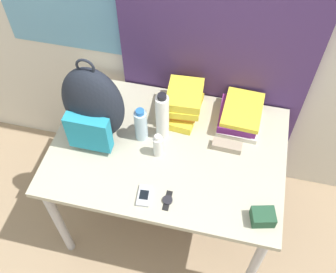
{
  "coord_description": "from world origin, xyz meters",
  "views": [
    {
      "loc": [
        0.27,
        -0.73,
        2.37
      ],
      "look_at": [
        0.0,
        0.41,
        0.84
      ],
      "focal_mm": 42.0,
      "sensor_mm": 36.0,
      "label": 1
    }
  ],
  "objects_px": {
    "book_stack_center": "(240,116)",
    "water_bottle": "(141,125)",
    "sunglasses_case": "(227,146)",
    "cell_phone": "(144,196)",
    "book_stack_left": "(184,102)",
    "sports_bottle": "(162,117)",
    "wristwatch": "(168,200)",
    "camera_pouch": "(263,217)",
    "backpack": "(93,107)",
    "sunscreen_bottle": "(158,146)"
  },
  "relations": [
    {
      "from": "book_stack_center",
      "to": "water_bottle",
      "type": "height_order",
      "value": "water_bottle"
    },
    {
      "from": "sunglasses_case",
      "to": "cell_phone",
      "type": "bearing_deg",
      "value": -132.67
    },
    {
      "from": "book_stack_left",
      "to": "sports_bottle",
      "type": "xyz_separation_m",
      "value": [
        -0.07,
        -0.18,
        0.06
      ]
    },
    {
      "from": "water_bottle",
      "to": "wristwatch",
      "type": "height_order",
      "value": "water_bottle"
    },
    {
      "from": "book_stack_center",
      "to": "camera_pouch",
      "type": "relative_size",
      "value": 2.35
    },
    {
      "from": "backpack",
      "to": "book_stack_left",
      "type": "distance_m",
      "value": 0.49
    },
    {
      "from": "book_stack_center",
      "to": "cell_phone",
      "type": "distance_m",
      "value": 0.67
    },
    {
      "from": "water_bottle",
      "to": "cell_phone",
      "type": "bearing_deg",
      "value": -72.93
    },
    {
      "from": "book_stack_left",
      "to": "sunglasses_case",
      "type": "distance_m",
      "value": 0.33
    },
    {
      "from": "book_stack_left",
      "to": "sunscreen_bottle",
      "type": "distance_m",
      "value": 0.3
    },
    {
      "from": "water_bottle",
      "to": "wristwatch",
      "type": "bearing_deg",
      "value": -57.25
    },
    {
      "from": "backpack",
      "to": "sunscreen_bottle",
      "type": "height_order",
      "value": "backpack"
    },
    {
      "from": "book_stack_left",
      "to": "wristwatch",
      "type": "bearing_deg",
      "value": -85.8
    },
    {
      "from": "sunglasses_case",
      "to": "sunscreen_bottle",
      "type": "bearing_deg",
      "value": -161.56
    },
    {
      "from": "camera_pouch",
      "to": "wristwatch",
      "type": "height_order",
      "value": "camera_pouch"
    },
    {
      "from": "cell_phone",
      "to": "sunglasses_case",
      "type": "distance_m",
      "value": 0.5
    },
    {
      "from": "cell_phone",
      "to": "sunscreen_bottle",
      "type": "bearing_deg",
      "value": 88.92
    },
    {
      "from": "sunglasses_case",
      "to": "camera_pouch",
      "type": "relative_size",
      "value": 1.26
    },
    {
      "from": "sports_bottle",
      "to": "backpack",
      "type": "bearing_deg",
      "value": -166.91
    },
    {
      "from": "sports_bottle",
      "to": "camera_pouch",
      "type": "distance_m",
      "value": 0.67
    },
    {
      "from": "camera_pouch",
      "to": "cell_phone",
      "type": "bearing_deg",
      "value": -179.48
    },
    {
      "from": "book_stack_center",
      "to": "sunglasses_case",
      "type": "bearing_deg",
      "value": -101.68
    },
    {
      "from": "book_stack_left",
      "to": "water_bottle",
      "type": "relative_size",
      "value": 1.47
    },
    {
      "from": "sunscreen_bottle",
      "to": "sunglasses_case",
      "type": "height_order",
      "value": "sunscreen_bottle"
    },
    {
      "from": "sunscreen_bottle",
      "to": "cell_phone",
      "type": "relative_size",
      "value": 1.25
    },
    {
      "from": "wristwatch",
      "to": "sports_bottle",
      "type": "bearing_deg",
      "value": 106.94
    },
    {
      "from": "sunglasses_case",
      "to": "book_stack_left",
      "type": "bearing_deg",
      "value": 145.03
    },
    {
      "from": "sports_bottle",
      "to": "book_stack_center",
      "type": "bearing_deg",
      "value": 25.13
    },
    {
      "from": "book_stack_center",
      "to": "cell_phone",
      "type": "xyz_separation_m",
      "value": [
        -0.38,
        -0.55,
        -0.04
      ]
    },
    {
      "from": "cell_phone",
      "to": "sunglasses_case",
      "type": "relative_size",
      "value": 0.75
    },
    {
      "from": "water_bottle",
      "to": "sunscreen_bottle",
      "type": "distance_m",
      "value": 0.14
    },
    {
      "from": "book_stack_left",
      "to": "cell_phone",
      "type": "distance_m",
      "value": 0.56
    },
    {
      "from": "water_bottle",
      "to": "camera_pouch",
      "type": "bearing_deg",
      "value": -27.13
    },
    {
      "from": "sunglasses_case",
      "to": "camera_pouch",
      "type": "height_order",
      "value": "camera_pouch"
    },
    {
      "from": "sports_bottle",
      "to": "cell_phone",
      "type": "distance_m",
      "value": 0.4
    },
    {
      "from": "backpack",
      "to": "sunscreen_bottle",
      "type": "xyz_separation_m",
      "value": [
        0.33,
        -0.05,
        -0.15
      ]
    },
    {
      "from": "book_stack_left",
      "to": "camera_pouch",
      "type": "bearing_deg",
      "value": -49.0
    },
    {
      "from": "camera_pouch",
      "to": "wristwatch",
      "type": "bearing_deg",
      "value": -179.73
    },
    {
      "from": "backpack",
      "to": "water_bottle",
      "type": "relative_size",
      "value": 2.46
    },
    {
      "from": "book_stack_left",
      "to": "sunscreen_bottle",
      "type": "xyz_separation_m",
      "value": [
        -0.07,
        -0.3,
        -0.02
      ]
    },
    {
      "from": "backpack",
      "to": "book_stack_left",
      "type": "height_order",
      "value": "backpack"
    },
    {
      "from": "sunscreen_bottle",
      "to": "wristwatch",
      "type": "bearing_deg",
      "value": -66.99
    },
    {
      "from": "book_stack_left",
      "to": "camera_pouch",
      "type": "xyz_separation_m",
      "value": [
        0.47,
        -0.55,
        -0.05
      ]
    },
    {
      "from": "sunscreen_bottle",
      "to": "book_stack_left",
      "type": "bearing_deg",
      "value": 77.32
    },
    {
      "from": "sports_bottle",
      "to": "wristwatch",
      "type": "bearing_deg",
      "value": -73.06
    },
    {
      "from": "backpack",
      "to": "book_stack_center",
      "type": "bearing_deg",
      "value": 19.79
    },
    {
      "from": "water_bottle",
      "to": "cell_phone",
      "type": "relative_size",
      "value": 1.81
    },
    {
      "from": "wristwatch",
      "to": "camera_pouch",
      "type": "bearing_deg",
      "value": 0.27
    },
    {
      "from": "water_bottle",
      "to": "sports_bottle",
      "type": "bearing_deg",
      "value": 20.49
    },
    {
      "from": "backpack",
      "to": "wristwatch",
      "type": "xyz_separation_m",
      "value": [
        0.44,
        -0.3,
        -0.21
      ]
    }
  ]
}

